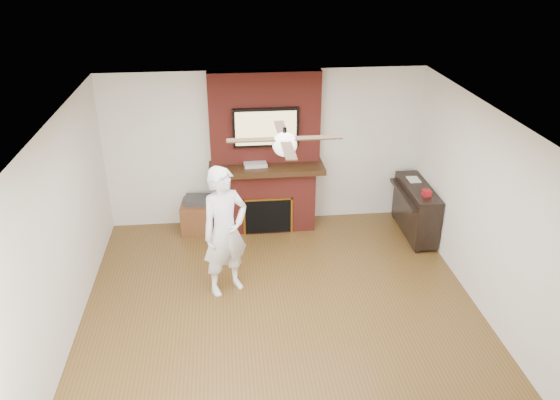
{
  "coord_description": "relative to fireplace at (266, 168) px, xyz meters",
  "views": [
    {
      "loc": [
        -0.62,
        -5.35,
        4.28
      ],
      "look_at": [
        0.05,
        0.9,
        1.24
      ],
      "focal_mm": 35.0,
      "sensor_mm": 36.0,
      "label": 1
    }
  ],
  "objects": [
    {
      "name": "cable_box",
      "position": [
        -0.17,
        -0.1,
        0.11
      ],
      "size": [
        0.36,
        0.22,
        0.05
      ],
      "primitive_type": "cube",
      "rotation": [
        0.0,
        0.0,
        0.06
      ],
      "color": "silver",
      "rests_on": "fireplace"
    },
    {
      "name": "person",
      "position": [
        -0.67,
        -1.77,
        -0.11
      ],
      "size": [
        0.77,
        0.69,
        1.76
      ],
      "primitive_type": "imported",
      "rotation": [
        0.0,
        0.0,
        0.51
      ],
      "color": "white",
      "rests_on": "ground"
    },
    {
      "name": "room_shell",
      "position": [
        0.0,
        -2.55,
        0.25
      ],
      "size": [
        5.36,
        5.86,
        2.86
      ],
      "color": "#523818",
      "rests_on": "ground"
    },
    {
      "name": "side_table",
      "position": [
        -1.1,
        -0.07,
        -0.73
      ],
      "size": [
        0.55,
        0.55,
        0.58
      ],
      "rotation": [
        0.0,
        0.0,
        -0.09
      ],
      "color": "#5A3119",
      "rests_on": "ground"
    },
    {
      "name": "candle_orange",
      "position": [
        -0.06,
        -0.17,
        -0.94
      ],
      "size": [
        0.07,
        0.07,
        0.11
      ],
      "primitive_type": "cylinder",
      "color": "#B87515",
      "rests_on": "ground"
    },
    {
      "name": "piano",
      "position": [
        2.3,
        -0.55,
        -0.55
      ],
      "size": [
        0.48,
        1.26,
        0.91
      ],
      "rotation": [
        0.0,
        0.0,
        -0.01
      ],
      "color": "black",
      "rests_on": "ground"
    },
    {
      "name": "candle_green",
      "position": [
        -0.03,
        -0.16,
        -0.96
      ],
      "size": [
        0.07,
        0.07,
        0.08
      ],
      "primitive_type": "cylinder",
      "color": "#447830",
      "rests_on": "ground"
    },
    {
      "name": "candle_blue",
      "position": [
        0.18,
        -0.23,
        -0.95
      ],
      "size": [
        0.06,
        0.06,
        0.09
      ],
      "primitive_type": "cylinder",
      "color": "teal",
      "rests_on": "ground"
    },
    {
      "name": "ceiling_fan",
      "position": [
        -0.0,
        -2.55,
        1.34
      ],
      "size": [
        1.21,
        1.21,
        0.31
      ],
      "color": "black",
      "rests_on": "room_shell"
    },
    {
      "name": "candle_cream",
      "position": [
        0.19,
        -0.21,
        -0.94
      ],
      "size": [
        0.08,
        0.08,
        0.11
      ],
      "primitive_type": "cylinder",
      "color": "beige",
      "rests_on": "ground"
    },
    {
      "name": "tv",
      "position": [
        0.0,
        -0.05,
        0.68
      ],
      "size": [
        1.0,
        0.08,
        0.6
      ],
      "color": "black",
      "rests_on": "fireplace"
    },
    {
      "name": "fireplace",
      "position": [
        0.0,
        0.0,
        0.0
      ],
      "size": [
        1.78,
        0.64,
        2.5
      ],
      "color": "maroon",
      "rests_on": "ground"
    }
  ]
}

